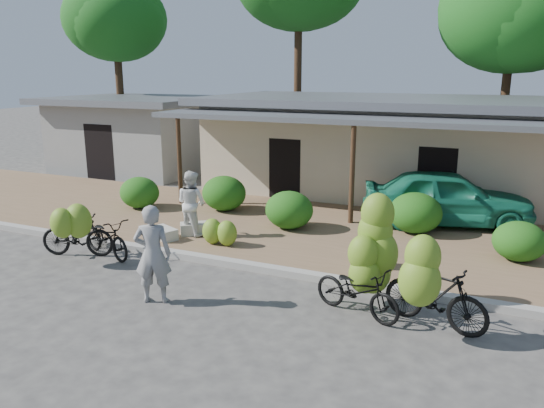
{
  "coord_description": "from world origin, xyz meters",
  "views": [
    {
      "loc": [
        3.8,
        -7.79,
        4.23
      ],
      "look_at": [
        -1.12,
        3.22,
        1.2
      ],
      "focal_mm": 35.0,
      "sensor_mm": 36.0,
      "label": 1
    }
  ],
  "objects_px": {
    "bike_right": "(431,289)",
    "sack_near": "(197,228)",
    "sack_far": "(164,233)",
    "bystander": "(191,203)",
    "bike_far_left": "(101,234)",
    "tree_back_left": "(113,18)",
    "teal_van": "(447,197)",
    "vendor": "(153,254)",
    "bike_left": "(75,233)",
    "bike_center": "(367,265)",
    "tree_center_right": "(509,12)"
  },
  "relations": [
    {
      "from": "bike_right",
      "to": "sack_near",
      "type": "relative_size",
      "value": 2.27
    },
    {
      "from": "sack_far",
      "to": "bystander",
      "type": "bearing_deg",
      "value": 52.94
    },
    {
      "from": "bike_right",
      "to": "bystander",
      "type": "relative_size",
      "value": 1.15
    },
    {
      "from": "bike_far_left",
      "to": "tree_back_left",
      "type": "bearing_deg",
      "value": 57.48
    },
    {
      "from": "sack_near",
      "to": "teal_van",
      "type": "height_order",
      "value": "teal_van"
    },
    {
      "from": "tree_back_left",
      "to": "bystander",
      "type": "bearing_deg",
      "value": -43.57
    },
    {
      "from": "vendor",
      "to": "teal_van",
      "type": "xyz_separation_m",
      "value": [
        4.43,
        7.22,
        -0.06
      ]
    },
    {
      "from": "tree_back_left",
      "to": "bike_left",
      "type": "xyz_separation_m",
      "value": [
        8.54,
        -12.07,
        -6.06
      ]
    },
    {
      "from": "sack_far",
      "to": "vendor",
      "type": "relative_size",
      "value": 0.4
    },
    {
      "from": "bike_far_left",
      "to": "bike_left",
      "type": "xyz_separation_m",
      "value": [
        -0.56,
        -0.24,
        0.02
      ]
    },
    {
      "from": "sack_far",
      "to": "bike_center",
      "type": "bearing_deg",
      "value": -16.88
    },
    {
      "from": "bike_right",
      "to": "bike_far_left",
      "type": "bearing_deg",
      "value": 102.62
    },
    {
      "from": "bike_far_left",
      "to": "bike_left",
      "type": "height_order",
      "value": "bike_far_left"
    },
    {
      "from": "bike_right",
      "to": "tree_center_right",
      "type": "bearing_deg",
      "value": 15.71
    },
    {
      "from": "bike_far_left",
      "to": "vendor",
      "type": "height_order",
      "value": "vendor"
    },
    {
      "from": "bike_left",
      "to": "bike_right",
      "type": "xyz_separation_m",
      "value": [
        8.03,
        -0.36,
        0.16
      ]
    },
    {
      "from": "bike_left",
      "to": "sack_near",
      "type": "xyz_separation_m",
      "value": [
        1.81,
        2.38,
        -0.33
      ]
    },
    {
      "from": "tree_center_right",
      "to": "bike_right",
      "type": "height_order",
      "value": "tree_center_right"
    },
    {
      "from": "bike_center",
      "to": "tree_center_right",
      "type": "bearing_deg",
      "value": 13.3
    },
    {
      "from": "tree_center_right",
      "to": "vendor",
      "type": "relative_size",
      "value": 4.65
    },
    {
      "from": "tree_back_left",
      "to": "teal_van",
      "type": "distance_m",
      "value": 18.18
    },
    {
      "from": "bike_left",
      "to": "bike_far_left",
      "type": "bearing_deg",
      "value": -85.23
    },
    {
      "from": "bike_center",
      "to": "sack_far",
      "type": "height_order",
      "value": "bike_center"
    },
    {
      "from": "sack_near",
      "to": "vendor",
      "type": "bearing_deg",
      "value": -69.87
    },
    {
      "from": "bystander",
      "to": "teal_van",
      "type": "xyz_separation_m",
      "value": [
        5.87,
        3.64,
        -0.07
      ]
    },
    {
      "from": "bike_center",
      "to": "bike_far_left",
      "type": "bearing_deg",
      "value": 107.08
    },
    {
      "from": "bike_left",
      "to": "tree_center_right",
      "type": "bearing_deg",
      "value": -47.13
    },
    {
      "from": "tree_back_left",
      "to": "teal_van",
      "type": "xyz_separation_m",
      "value": [
        16.12,
        -6.11,
        -5.78
      ]
    },
    {
      "from": "sack_near",
      "to": "bike_left",
      "type": "bearing_deg",
      "value": -127.18
    },
    {
      "from": "vendor",
      "to": "teal_van",
      "type": "height_order",
      "value": "vendor"
    },
    {
      "from": "bike_far_left",
      "to": "teal_van",
      "type": "distance_m",
      "value": 9.05
    },
    {
      "from": "sack_far",
      "to": "bystander",
      "type": "distance_m",
      "value": 1.02
    },
    {
      "from": "bike_right",
      "to": "sack_near",
      "type": "xyz_separation_m",
      "value": [
        -6.22,
        2.75,
        -0.48
      ]
    },
    {
      "from": "sack_near",
      "to": "bystander",
      "type": "distance_m",
      "value": 0.7
    },
    {
      "from": "bike_left",
      "to": "sack_far",
      "type": "distance_m",
      "value": 2.15
    },
    {
      "from": "vendor",
      "to": "bike_right",
      "type": "bearing_deg",
      "value": 166.58
    },
    {
      "from": "tree_center_right",
      "to": "bystander",
      "type": "bearing_deg",
      "value": -117.0
    },
    {
      "from": "tree_center_right",
      "to": "bike_left",
      "type": "height_order",
      "value": "tree_center_right"
    },
    {
      "from": "bike_right",
      "to": "vendor",
      "type": "relative_size",
      "value": 1.02
    },
    {
      "from": "bike_center",
      "to": "sack_near",
      "type": "relative_size",
      "value": 2.52
    },
    {
      "from": "sack_near",
      "to": "sack_far",
      "type": "bearing_deg",
      "value": -129.82
    },
    {
      "from": "sack_near",
      "to": "sack_far",
      "type": "distance_m",
      "value": 0.87
    },
    {
      "from": "bike_center",
      "to": "bike_right",
      "type": "relative_size",
      "value": 1.11
    },
    {
      "from": "tree_center_right",
      "to": "bike_right",
      "type": "relative_size",
      "value": 4.55
    },
    {
      "from": "sack_far",
      "to": "bystander",
      "type": "height_order",
      "value": "bystander"
    },
    {
      "from": "bike_far_left",
      "to": "bike_right",
      "type": "bearing_deg",
      "value": -74.73
    },
    {
      "from": "vendor",
      "to": "tree_center_right",
      "type": "bearing_deg",
      "value": -131.42
    },
    {
      "from": "tree_back_left",
      "to": "sack_far",
      "type": "relative_size",
      "value": 11.33
    },
    {
      "from": "vendor",
      "to": "bike_far_left",
      "type": "bearing_deg",
      "value": -54.15
    },
    {
      "from": "bike_center",
      "to": "teal_van",
      "type": "xyz_separation_m",
      "value": [
        0.71,
        5.94,
        0.03
      ]
    }
  ]
}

